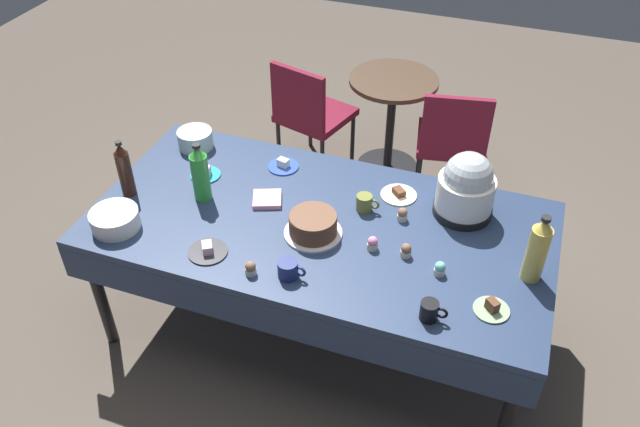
{
  "coord_description": "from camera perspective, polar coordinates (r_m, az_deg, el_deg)",
  "views": [
    {
      "loc": [
        0.8,
        -2.21,
        2.73
      ],
      "look_at": [
        0.0,
        0.0,
        0.8
      ],
      "focal_mm": 36.08,
      "sensor_mm": 36.0,
      "label": 1
    }
  ],
  "objects": [
    {
      "name": "ceramic_snack_bowl",
      "position": [
        3.17,
        -17.73,
        -0.53
      ],
      "size": [
        0.23,
        0.23,
        0.09
      ],
      "primitive_type": "cylinder",
      "color": "silver",
      "rests_on": "potluck_table"
    },
    {
      "name": "frosted_layer_cake",
      "position": [
        2.97,
        -0.57,
        -1.07
      ],
      "size": [
        0.27,
        0.27,
        0.11
      ],
      "color": "silver",
      "rests_on": "potluck_table"
    },
    {
      "name": "soda_bottle_lime_soda",
      "position": [
        3.19,
        -10.58,
        3.51
      ],
      "size": [
        0.09,
        0.09,
        0.32
      ],
      "color": "green",
      "rests_on": "potluck_table"
    },
    {
      "name": "dessert_plate_teal",
      "position": [
        3.42,
        -10.13,
        3.53
      ],
      "size": [
        0.16,
        0.16,
        0.06
      ],
      "color": "teal",
      "rests_on": "potluck_table"
    },
    {
      "name": "potluck_table",
      "position": [
        3.12,
        0.0,
        -1.59
      ],
      "size": [
        2.2,
        1.1,
        0.75
      ],
      "color": "navy",
      "rests_on": "ground"
    },
    {
      "name": "coffee_mug_olive",
      "position": [
        3.13,
        3.99,
        0.95
      ],
      "size": [
        0.12,
        0.08,
        0.08
      ],
      "color": "olive",
      "rests_on": "potluck_table"
    },
    {
      "name": "coffee_mug_black",
      "position": [
        2.65,
        9.72,
        -8.5
      ],
      "size": [
        0.12,
        0.08,
        0.09
      ],
      "color": "black",
      "rests_on": "potluck_table"
    },
    {
      "name": "maroon_chair_left",
      "position": [
        4.44,
        -0.95,
        9.08
      ],
      "size": [
        0.54,
        0.54,
        0.85
      ],
      "color": "maroon",
      "rests_on": "ground"
    },
    {
      "name": "paper_napkin_stack",
      "position": [
        3.2,
        -4.71,
        1.28
      ],
      "size": [
        0.18,
        0.18,
        0.02
      ],
      "primitive_type": "cube",
      "rotation": [
        0.0,
        0.0,
        0.38
      ],
      "color": "pink",
      "rests_on": "potluck_table"
    },
    {
      "name": "maroon_chair_right",
      "position": [
        4.24,
        11.68,
        6.6
      ],
      "size": [
        0.51,
        0.51,
        0.85
      ],
      "color": "maroon",
      "rests_on": "ground"
    },
    {
      "name": "dessert_plate_sage",
      "position": [
        2.75,
        14.98,
        -8.11
      ],
      "size": [
        0.15,
        0.15,
        0.06
      ],
      "color": "#8CA87F",
      "rests_on": "potluck_table"
    },
    {
      "name": "slow_cooker",
      "position": [
        3.11,
        12.84,
        2.26
      ],
      "size": [
        0.29,
        0.29,
        0.34
      ],
      "color": "black",
      "rests_on": "potluck_table"
    },
    {
      "name": "dessert_plate_charcoal",
      "position": [
        2.95,
        -9.93,
        -3.24
      ],
      "size": [
        0.18,
        0.18,
        0.05
      ],
      "color": "#2D2D33",
      "rests_on": "potluck_table"
    },
    {
      "name": "cupcake_rose",
      "position": [
        2.9,
        7.64,
        -3.27
      ],
      "size": [
        0.05,
        0.05,
        0.07
      ],
      "color": "beige",
      "rests_on": "potluck_table"
    },
    {
      "name": "ground",
      "position": [
        3.61,
        0.0,
        -9.87
      ],
      "size": [
        9.0,
        9.0,
        0.0
      ],
      "primitive_type": "plane",
      "color": "brown"
    },
    {
      "name": "soda_bottle_cola",
      "position": [
        3.31,
        -16.95,
        3.71
      ],
      "size": [
        0.07,
        0.07,
        0.31
      ],
      "color": "#33190F",
      "rests_on": "potluck_table"
    },
    {
      "name": "cupcake_mint",
      "position": [
        2.92,
        4.68,
        -2.65
      ],
      "size": [
        0.05,
        0.05,
        0.07
      ],
      "color": "beige",
      "rests_on": "potluck_table"
    },
    {
      "name": "round_cafe_table",
      "position": [
        4.49,
        6.38,
        9.31
      ],
      "size": [
        0.6,
        0.6,
        0.72
      ],
      "color": "#473323",
      "rests_on": "ground"
    },
    {
      "name": "cupcake_lemon",
      "position": [
        3.09,
        7.32,
        -0.08
      ],
      "size": [
        0.05,
        0.05,
        0.07
      ],
      "color": "beige",
      "rests_on": "potluck_table"
    },
    {
      "name": "glass_salad_bowl",
      "position": [
        3.64,
        -11.0,
        6.51
      ],
      "size": [
        0.19,
        0.19,
        0.1
      ],
      "primitive_type": "cylinder",
      "color": "#B2C6BC",
      "rests_on": "potluck_table"
    },
    {
      "name": "dessert_plate_cream",
      "position": [
        3.25,
        6.99,
        1.72
      ],
      "size": [
        0.18,
        0.18,
        0.04
      ],
      "color": "beige",
      "rests_on": "potluck_table"
    },
    {
      "name": "cupcake_vanilla",
      "position": [
        2.84,
        10.58,
        -4.83
      ],
      "size": [
        0.05,
        0.05,
        0.07
      ],
      "color": "beige",
      "rests_on": "potluck_table"
    },
    {
      "name": "dessert_plate_cobalt",
      "position": [
        3.43,
        -3.28,
        4.3
      ],
      "size": [
        0.17,
        0.17,
        0.05
      ],
      "color": "#2D4CB2",
      "rests_on": "potluck_table"
    },
    {
      "name": "cupcake_berry",
      "position": [
        2.81,
        -6.18,
        -4.86
      ],
      "size": [
        0.05,
        0.05,
        0.07
      ],
      "color": "beige",
      "rests_on": "potluck_table"
    },
    {
      "name": "coffee_mug_navy",
      "position": [
        2.78,
        -2.82,
        -4.96
      ],
      "size": [
        0.13,
        0.09,
        0.08
      ],
      "color": "navy",
      "rests_on": "potluck_table"
    },
    {
      "name": "soda_bottle_ginger_ale",
      "position": [
        2.84,
        18.72,
        -3.09
      ],
      "size": [
        0.09,
        0.09,
        0.34
      ],
      "color": "gold",
      "rests_on": "potluck_table"
    }
  ]
}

